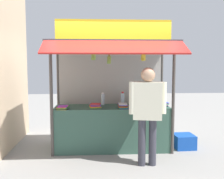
% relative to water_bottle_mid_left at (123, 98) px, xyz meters
% --- Properties ---
extents(ground_plane, '(20.00, 20.00, 0.00)m').
position_rel_water_bottle_mid_left_xyz_m(ground_plane, '(-0.24, -0.29, -1.01)').
color(ground_plane, gray).
extents(stall_counter, '(2.32, 0.75, 0.88)m').
position_rel_water_bottle_mid_left_xyz_m(stall_counter, '(-0.24, -0.29, -0.57)').
color(stall_counter, '#385B4C').
rests_on(stall_counter, ground).
extents(stall_structure, '(2.52, 1.68, 2.54)m').
position_rel_water_bottle_mid_left_xyz_m(stall_structure, '(-0.24, -0.14, 0.56)').
color(stall_structure, '#4C4742').
rests_on(stall_structure, ground).
extents(water_bottle_mid_left, '(0.08, 0.08, 0.27)m').
position_rel_water_bottle_mid_left_xyz_m(water_bottle_mid_left, '(0.00, 0.00, 0.00)').
color(water_bottle_mid_left, silver).
rests_on(water_bottle_mid_left, stall_counter).
extents(water_bottle_center, '(0.07, 0.07, 0.26)m').
position_rel_water_bottle_mid_left_xyz_m(water_bottle_center, '(-0.42, -0.02, -0.01)').
color(water_bottle_center, silver).
rests_on(water_bottle_center, stall_counter).
extents(water_bottle_mid_right, '(0.06, 0.06, 0.23)m').
position_rel_water_bottle_mid_left_xyz_m(water_bottle_mid_right, '(0.53, -0.16, -0.02)').
color(water_bottle_mid_right, silver).
rests_on(water_bottle_mid_right, stall_counter).
extents(magazine_stack_left, '(0.24, 0.28, 0.08)m').
position_rel_water_bottle_mid_left_xyz_m(magazine_stack_left, '(-0.59, -0.41, -0.09)').
color(magazine_stack_left, green).
rests_on(magazine_stack_left, stall_counter).
extents(magazine_stack_right, '(0.20, 0.32, 0.08)m').
position_rel_water_bottle_mid_left_xyz_m(magazine_stack_right, '(-0.04, -0.46, -0.09)').
color(magazine_stack_right, blue).
rests_on(magazine_stack_right, stall_counter).
extents(magazine_stack_back_left, '(0.21, 0.30, 0.06)m').
position_rel_water_bottle_mid_left_xyz_m(magazine_stack_back_left, '(-1.22, -0.51, -0.10)').
color(magazine_stack_back_left, yellow).
rests_on(magazine_stack_back_left, stall_counter).
extents(magazine_stack_far_left, '(0.22, 0.30, 0.09)m').
position_rel_water_bottle_mid_left_xyz_m(magazine_stack_far_left, '(0.80, -0.28, -0.08)').
color(magazine_stack_far_left, green).
rests_on(magazine_stack_far_left, stall_counter).
extents(banana_bunch_inner_left, '(0.10, 0.10, 0.25)m').
position_rel_water_bottle_mid_left_xyz_m(banana_bunch_inner_left, '(-0.61, -0.76, 0.88)').
color(banana_bunch_inner_left, '#332D23').
extents(banana_bunch_leftmost, '(0.11, 0.11, 0.26)m').
position_rel_water_bottle_mid_left_xyz_m(banana_bunch_leftmost, '(0.31, -0.76, 0.87)').
color(banana_bunch_leftmost, '#332D23').
extents(banana_bunch_rightmost, '(0.09, 0.09, 0.31)m').
position_rel_water_bottle_mid_left_xyz_m(banana_bunch_rightmost, '(-0.33, -0.76, 0.82)').
color(banana_bunch_rightmost, '#332D23').
extents(vendor_person, '(0.64, 0.30, 1.69)m').
position_rel_water_bottle_mid_left_xyz_m(vendor_person, '(0.31, -1.22, 0.01)').
color(vendor_person, '#383842').
rests_on(vendor_person, ground).
extents(plastic_crate, '(0.43, 0.43, 0.29)m').
position_rel_water_bottle_mid_left_xyz_m(plastic_crate, '(1.25, -0.34, -0.87)').
color(plastic_crate, '#194CB2').
rests_on(plastic_crate, ground).
extents(neighbour_wall, '(0.20, 2.40, 3.37)m').
position_rel_water_bottle_mid_left_xyz_m(neighbour_wall, '(-2.40, 0.01, 0.68)').
color(neighbour_wall, beige).
rests_on(neighbour_wall, ground).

